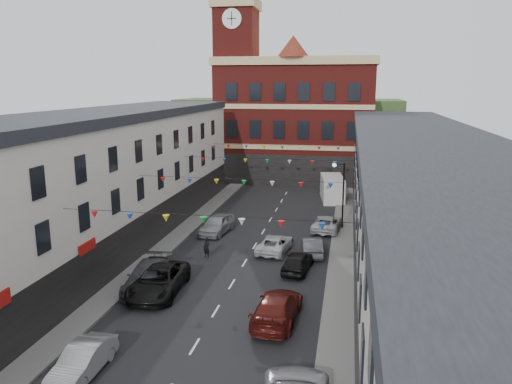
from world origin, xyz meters
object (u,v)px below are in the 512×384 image
Objects in this scene: car_left_d at (148,276)px; car_left_c at (159,281)px; pedestrian at (207,248)px; street_lamp at (341,187)px; car_right_d at (297,262)px; car_right_e at (312,246)px; car_left_b at (83,361)px; car_right_c at (277,308)px; moving_car at (275,244)px; white_van at (332,188)px; car_right_f at (327,223)px; car_left_e at (217,224)px.

car_left_c is at bearing -36.85° from car_left_d.
car_left_c is 6.87m from pedestrian.
car_right_d is (-2.61, -10.95, -3.20)m from street_lamp.
car_right_d is 3.78m from car_right_e.
car_left_b is 10.27m from car_right_c.
moving_car is (6.88, 8.49, -0.15)m from car_left_d.
car_right_e is 18.76m from white_van.
car_right_c is 1.11× the size of car_right_f.
pedestrian reaches higher than car_right_e.
street_lamp is 19.73m from car_left_d.
car_left_c is (-10.67, -16.21, -3.08)m from street_lamp.
car_right_c is at bearing -24.18° from car_left_d.
car_left_e is 11.02m from car_right_d.
car_right_e reaches higher than moving_car.
pedestrian reaches higher than car_left_b.
car_left_b is 0.76× the size of car_left_d.
car_right_c reaches higher than car_right_d.
street_lamp reaches higher than white_van.
moving_car is at bearing -123.64° from street_lamp.
car_right_f is 12.24m from white_van.
white_van reaches higher than car_right_c.
white_van is (10.57, 27.12, 0.52)m from car_left_d.
car_left_c is at bearing 37.93° from car_right_e.
car_left_e is 0.89× the size of car_right_c.
car_right_e is (8.54, -4.05, -0.14)m from car_left_e.
car_right_d is at bearing 125.61° from moving_car.
car_left_c reaches higher than car_left_d.
car_left_d is 10.17m from car_right_d.
white_van is at bearing -90.40° from car_right_c.
car_right_f is at bearing -104.99° from car_right_e.
street_lamp reaches higher than car_left_e.
car_left_e is at bearing -28.66° from moving_car.
car_right_d is 4.37m from moving_car.
pedestrian is (0.88, -6.25, -0.04)m from car_left_e.
car_left_d is 3.51× the size of pedestrian.
car_right_c is (7.77, 6.72, 0.10)m from car_left_b.
car_left_b is 16.43m from car_right_d.
car_right_e is at bearing 64.37° from car_left_b.
street_lamp is 9.17m from moving_car.
car_right_f is at bearing -97.05° from white_van.
car_right_d is at bearing 21.67° from car_left_d.
car_right_e is at bearing 42.70° from car_left_c.
car_right_e is (8.78, 8.97, -0.14)m from car_left_c.
car_right_c is 1.31× the size of car_right_e.
car_left_d reaches higher than car_right_f.
moving_car is (-4.75, -7.14, -3.25)m from street_lamp.
car_right_d is (8.06, 5.26, -0.12)m from car_left_c.
car_left_b is 0.77× the size of car_right_c.
white_van reaches higher than car_left_b.
car_right_d is 2.65× the size of pedestrian.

